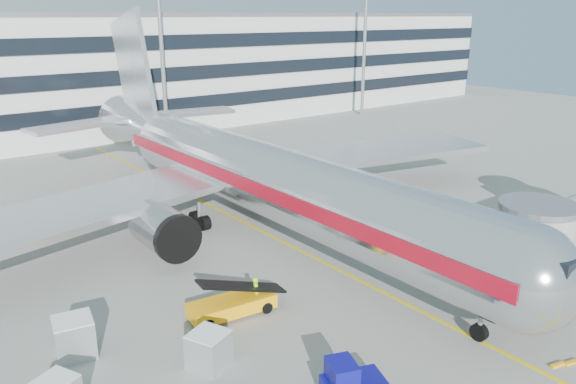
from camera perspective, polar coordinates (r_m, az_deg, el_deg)
ground at (r=34.43m, az=7.58°, el=-9.04°), size 180.00×180.00×0.00m
lead_in_line at (r=41.37m, az=-2.30°, el=-4.19°), size 0.25×70.00×0.01m
main_jet at (r=41.35m, az=-3.77°, el=1.97°), size 50.95×48.70×16.06m
terminal at (r=82.67m, az=-22.55°, el=11.05°), size 150.00×24.25×15.60m
light_mast_centre at (r=70.17m, az=-12.91°, el=16.79°), size 2.40×1.20×25.45m
light_mast_east at (r=90.21m, az=7.88°, el=17.14°), size 2.40×1.20×25.45m
belt_loader at (r=30.54m, az=-5.73°, el=-11.24°), size 4.99×2.25×2.34m
baggage_tug at (r=24.58m, az=6.30°, el=-18.73°), size 2.88×2.32×1.90m
cargo_container_right at (r=28.90m, az=-20.89°, el=-13.59°), size 2.06×2.06×1.87m
cargo_container_front at (r=26.65m, az=-8.06°, el=-15.55°), size 2.10×2.10×1.70m
ramp_worker at (r=30.99m, az=-3.23°, el=-10.20°), size 0.75×0.79×1.82m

